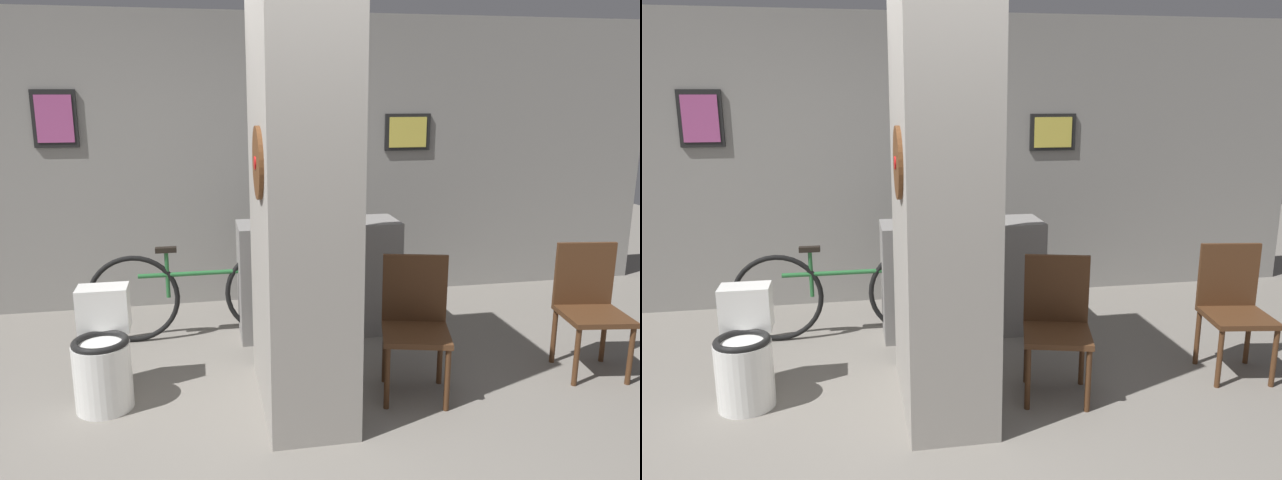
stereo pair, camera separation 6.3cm
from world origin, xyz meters
TOP-DOWN VIEW (x-y plane):
  - ground_plane at (0.00, 0.00)m, footprint 14.00×14.00m
  - wall_back at (-0.00, 2.63)m, footprint 8.00×0.09m
  - pillar_center at (0.15, 0.56)m, footprint 0.54×1.12m
  - counter_shelf at (0.48, 1.69)m, footprint 1.28×0.44m
  - toilet at (-1.08, 0.75)m, footprint 0.35×0.51m
  - chair_near_pillar at (0.89, 0.55)m, footprint 0.52×0.52m
  - chair_by_doorway at (2.20, 0.63)m, footprint 0.48×0.48m
  - bicycle at (-0.45, 1.74)m, footprint 1.76×0.42m
  - bottle_tall at (0.60, 1.65)m, footprint 0.09×0.09m

SIDE VIEW (x-z plane):
  - ground_plane at x=0.00m, z-range 0.00..0.00m
  - toilet at x=-1.08m, z-range -0.04..0.67m
  - bicycle at x=-0.45m, z-range -0.01..0.74m
  - counter_shelf at x=0.48m, z-range 0.00..0.92m
  - chair_near_pillar at x=0.89m, z-range 0.04..0.94m
  - chair_by_doorway at x=2.20m, z-range 0.04..0.94m
  - bottle_tall at x=0.60m, z-range 0.87..1.22m
  - pillar_center at x=0.15m, z-range 0.00..2.60m
  - wall_back at x=0.00m, z-range 0.00..2.60m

